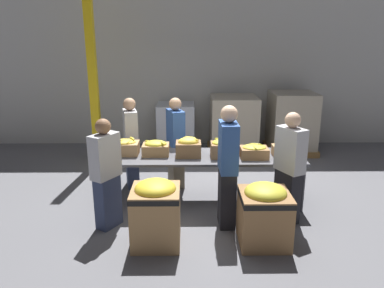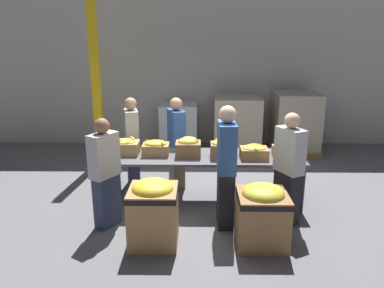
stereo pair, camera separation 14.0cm
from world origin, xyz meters
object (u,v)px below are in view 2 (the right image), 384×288
Objects in this scene: volunteer_2 at (226,168)px; volunteer_4 at (177,143)px; banana_box_4 at (254,152)px; banana_box_5 at (286,150)px; donation_bin_0 at (153,210)px; pallet_stack_1 at (236,126)px; pallet_stack_2 at (179,128)px; banana_box_0 at (125,146)px; banana_box_3 at (223,148)px; donation_bin_1 at (262,213)px; pallet_stack_0 at (295,124)px; volunteer_3 at (288,169)px; banana_box_2 at (188,147)px; sorting_table at (205,158)px; volunteer_0 at (132,143)px; volunteer_1 at (105,174)px; banana_box_1 at (156,147)px; support_pillar at (95,68)px.

volunteer_4 is at bearing 26.77° from volunteer_2.
volunteer_4 is at bearing 147.84° from banana_box_4.
banana_box_5 is 0.47× the size of donation_bin_0.
pallet_stack_2 is (-1.33, 0.23, -0.10)m from pallet_stack_1.
banana_box_0 is 1.60m from banana_box_3.
pallet_stack_1 reaches higher than donation_bin_1.
pallet_stack_0 is 1.37m from pallet_stack_1.
volunteer_3 is 1.84× the size of donation_bin_0.
banana_box_0 is at bearing 177.88° from banana_box_5.
donation_bin_1 is at bearing 0.00° from donation_bin_0.
volunteer_3 is (1.45, -0.64, -0.14)m from banana_box_2.
banana_box_0 reaches higher than banana_box_4.
sorting_table is 1.91× the size of volunteer_4.
pallet_stack_2 is (0.73, 2.22, -0.26)m from volunteer_0.
volunteer_0 reaches higher than banana_box_4.
banana_box_5 is (0.53, 0.10, -0.01)m from banana_box_4.
pallet_stack_2 reaches higher than banana_box_2.
sorting_table is 2.22× the size of pallet_stack_0.
volunteer_3 is at bearing -52.71° from banana_box_4.
volunteer_4 reaches higher than volunteer_1.
banana_box_2 is at bearing -6.43° from banana_box_1.
volunteer_2 is at bearing -28.64° from banana_box_0.
banana_box_5 reaches higher than donation_bin_0.
volunteer_1 is 2.22m from donation_bin_1.
banana_box_2 reaches higher than donation_bin_1.
banana_box_2 is 1.42m from donation_bin_0.
volunteer_0 reaches higher than donation_bin_1.
support_pillar reaches higher than donation_bin_1.
volunteer_0 reaches higher than pallet_stack_0.
banana_box_2 reaches higher than banana_box_3.
volunteer_0 is at bearing 158.63° from banana_box_4.
sorting_table is 1.47m from volunteer_0.
sorting_table is 2.98m from pallet_stack_2.
support_pillar reaches higher than banana_box_2.
banana_box_1 is at bearing 176.61° from sorting_table.
banana_box_1 is at bearing -120.71° from pallet_stack_1.
pallet_stack_2 is (0.14, 4.19, 0.08)m from donation_bin_0.
donation_bin_1 is (1.52, -1.32, -0.49)m from banana_box_1.
volunteer_1 is 1.91× the size of donation_bin_1.
support_pillar is at bearing 114.90° from banana_box_0.
volunteer_4 is 0.41× the size of support_pillar.
volunteer_1 is 0.92m from donation_bin_0.
banana_box_5 is at bearing 32.54° from donation_bin_0.
pallet_stack_2 is (-1.74, 3.57, -0.27)m from volunteer_3.
banana_box_5 is 0.25× the size of volunteer_3.
volunteer_2 reaches higher than pallet_stack_2.
volunteer_1 is at bearing -51.38° from volunteer_4.
volunteer_1 is at bearing -150.70° from sorting_table.
volunteer_1 reaches higher than banana_box_5.
volunteer_2 is 0.80m from donation_bin_1.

